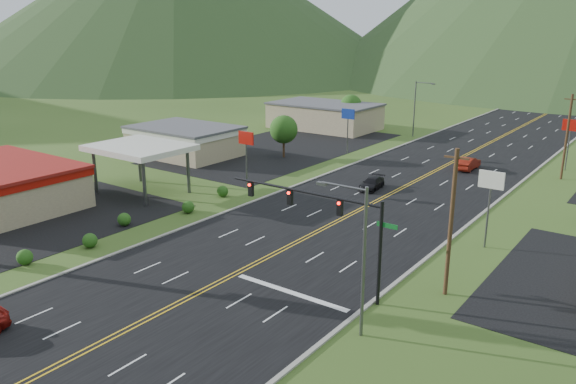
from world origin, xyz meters
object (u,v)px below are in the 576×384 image
Objects in this scene: streetlight_west at (417,105)px; gas_canopy at (140,149)px; traffic_signal at (326,215)px; car_red_far at (468,164)px; car_dark_mid at (372,184)px; streetlight_east at (359,251)px.

gas_canopy is at bearing -102.13° from streetlight_west.
traffic_signal is 29.59m from gas_canopy.
streetlight_west is at bearing -48.84° from car_red_far.
streetlight_west reaches higher than car_red_far.
gas_canopy is (-10.32, -48.00, -0.31)m from streetlight_west.
car_red_far reaches higher than car_dark_mid.
gas_canopy reaches higher than car_red_far.
streetlight_west is 22.91m from car_red_far.
streetlight_east is 31.35m from car_dark_mid.
car_red_far is at bearing -49.19° from streetlight_west.
streetlight_east reaches higher than car_dark_mid.
car_dark_mid is (-13.72, 27.81, -4.55)m from streetlight_east.
gas_canopy is 2.29× the size of car_dark_mid.
streetlight_east is 35.28m from gas_canopy.
gas_canopy is (-33.18, 12.00, -0.31)m from streetlight_east.
traffic_signal is 25.90m from car_dark_mid.
streetlight_east is 1.00× the size of streetlight_west.
gas_canopy is 40.03m from car_red_far.
traffic_signal is at bearing 95.44° from car_red_far.
streetlight_west is at bearing 99.72° from car_dark_mid.
streetlight_east is 64.21m from streetlight_west.
streetlight_west is (-18.16, 56.00, -0.15)m from traffic_signal.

